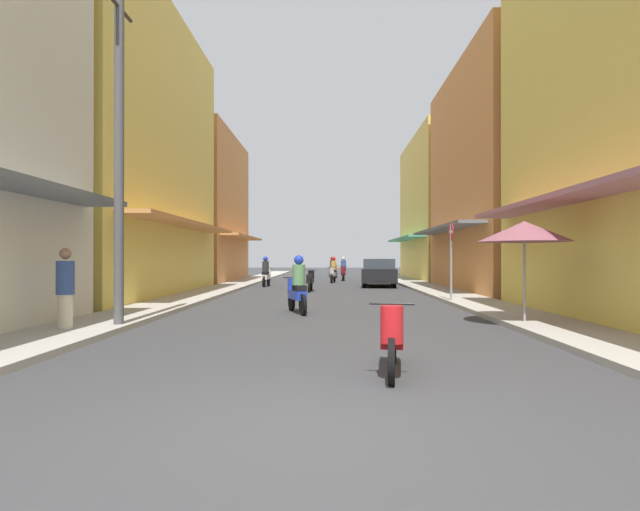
# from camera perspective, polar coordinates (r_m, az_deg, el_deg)

# --- Properties ---
(ground_plane) EXTENTS (103.20, 103.20, 0.00)m
(ground_plane) POSITION_cam_1_polar(r_m,az_deg,el_deg) (23.82, 0.73, -3.89)
(ground_plane) COLOR #38383A
(sidewalk_left) EXTENTS (1.80, 54.91, 0.12)m
(sidewalk_left) POSITION_cam_1_polar(r_m,az_deg,el_deg) (24.35, -10.86, -3.66)
(sidewalk_left) COLOR #ADA89E
(sidewalk_left) RESTS_ON ground
(sidewalk_right) EXTENTS (1.80, 54.91, 0.12)m
(sidewalk_right) POSITION_cam_1_polar(r_m,az_deg,el_deg) (24.27, 12.36, -3.67)
(sidewalk_right) COLOR #ADA89E
(sidewalk_right) RESTS_ON ground
(building_left_mid) EXTENTS (7.05, 12.34, 11.19)m
(building_left_mid) POSITION_cam_1_polar(r_m,az_deg,el_deg) (21.38, -24.08, 10.77)
(building_left_mid) COLOR #EFD159
(building_left_mid) RESTS_ON ground
(building_left_far) EXTENTS (7.05, 9.94, 9.15)m
(building_left_far) POSITION_cam_1_polar(r_m,az_deg,el_deg) (32.29, -14.99, 5.20)
(building_left_far) COLOR #D88C4C
(building_left_far) RESTS_ON ground
(building_right_mid) EXTENTS (7.05, 10.52, 10.13)m
(building_right_mid) POSITION_cam_1_polar(r_m,az_deg,el_deg) (24.16, 22.23, 8.22)
(building_right_mid) COLOR #D88C4C
(building_right_mid) RESTS_ON ground
(building_right_far) EXTENTS (7.05, 11.30, 9.67)m
(building_right_far) POSITION_cam_1_polar(r_m,az_deg,el_deg) (35.07, 15.42, 5.19)
(building_right_far) COLOR #EFD159
(building_right_far) RESTS_ON ground
(motorbike_orange) EXTENTS (0.74, 1.75, 1.58)m
(motorbike_orange) POSITION_cam_1_polar(r_m,az_deg,el_deg) (37.18, 1.50, -1.50)
(motorbike_orange) COLOR black
(motorbike_orange) RESTS_ON ground
(motorbike_silver) EXTENTS (0.56, 1.80, 1.58)m
(motorbike_silver) POSITION_cam_1_polar(r_m,az_deg,el_deg) (29.82, 1.52, -1.80)
(motorbike_silver) COLOR black
(motorbike_silver) RESTS_ON ground
(motorbike_maroon) EXTENTS (0.55, 1.81, 1.58)m
(motorbike_maroon) POSITION_cam_1_polar(r_m,az_deg,el_deg) (32.46, 2.71, -1.68)
(motorbike_maroon) COLOR black
(motorbike_maroon) RESTS_ON ground
(motorbike_blue) EXTENTS (0.74, 1.74, 1.58)m
(motorbike_blue) POSITION_cam_1_polar(r_m,az_deg,el_deg) (13.45, -2.65, -3.68)
(motorbike_blue) COLOR black
(motorbike_blue) RESTS_ON ground
(motorbike_black) EXTENTS (0.55, 1.81, 0.96)m
(motorbike_black) POSITION_cam_1_polar(r_m,az_deg,el_deg) (22.18, -1.12, -2.85)
(motorbike_black) COLOR black
(motorbike_black) RESTS_ON ground
(motorbike_white) EXTENTS (0.55, 1.81, 1.58)m
(motorbike_white) POSITION_cam_1_polar(r_m,az_deg,el_deg) (26.03, -6.23, -2.03)
(motorbike_white) COLOR black
(motorbike_white) RESTS_ON ground
(motorbike_red) EXTENTS (0.56, 1.80, 0.96)m
(motorbike_red) POSITION_cam_1_polar(r_m,az_deg,el_deg) (6.57, 8.37, -9.05)
(motorbike_red) COLOR black
(motorbike_red) RESTS_ON ground
(parked_car) EXTENTS (2.10, 4.23, 1.45)m
(parked_car) POSITION_cam_1_polar(r_m,az_deg,el_deg) (26.17, 6.83, -1.94)
(parked_car) COLOR black
(parked_car) RESTS_ON ground
(pedestrian_far) EXTENTS (0.34, 0.34, 1.70)m
(pedestrian_far) POSITION_cam_1_polar(r_m,az_deg,el_deg) (10.96, -27.33, -3.67)
(pedestrian_far) COLOR beige
(pedestrian_far) RESTS_ON ground
(vendor_umbrella) EXTENTS (1.99, 1.99, 2.31)m
(vendor_umbrella) POSITION_cam_1_polar(r_m,az_deg,el_deg) (11.67, 22.52, 2.57)
(vendor_umbrella) COLOR #99999E
(vendor_umbrella) RESTS_ON ground
(utility_pole) EXTENTS (0.20, 1.20, 7.36)m
(utility_pole) POSITION_cam_1_polar(r_m,az_deg,el_deg) (11.37, -22.19, 11.18)
(utility_pole) COLOR #4C4C4F
(utility_pole) RESTS_ON ground
(street_sign_no_entry) EXTENTS (0.07, 0.60, 2.65)m
(street_sign_no_entry) POSITION_cam_1_polar(r_m,az_deg,el_deg) (16.65, 14.90, 0.47)
(street_sign_no_entry) COLOR gray
(street_sign_no_entry) RESTS_ON ground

